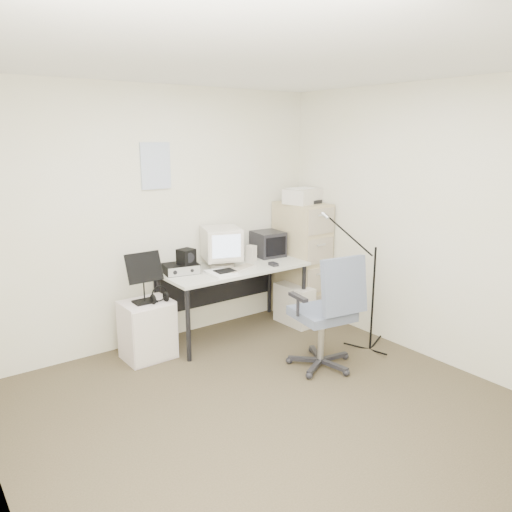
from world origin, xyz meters
TOP-DOWN VIEW (x-y plane):
  - floor at (0.00, 0.00)m, footprint 3.60×3.60m
  - ceiling at (0.00, 0.00)m, footprint 3.60×3.60m
  - wall_back at (0.00, 1.80)m, footprint 3.60×0.02m
  - wall_right at (1.80, 0.00)m, footprint 0.02×3.60m
  - wall_calendar at (-0.02, 1.79)m, footprint 0.30×0.02m
  - filing_cabinet at (1.58, 1.48)m, footprint 0.40×0.60m
  - printer at (1.58, 1.47)m, footprint 0.47×0.38m
  - desk at (0.63, 1.45)m, footprint 1.50×0.70m
  - crt_monitor at (0.55, 1.54)m, footprint 0.46×0.47m
  - crt_tv at (1.20, 1.61)m, footprint 0.33×0.34m
  - desk_speaker at (0.91, 1.53)m, footprint 0.11×0.11m
  - keyboard at (0.60, 1.29)m, footprint 0.42×0.28m
  - mouse at (0.98, 1.23)m, footprint 0.07×0.11m
  - radio_receiver at (0.08, 1.54)m, footprint 0.37×0.29m
  - radio_speaker at (0.13, 1.51)m, footprint 0.17×0.16m
  - papers at (0.38, 1.28)m, footprint 0.24×0.32m
  - pc_tower at (1.32, 1.29)m, footprint 0.22×0.47m
  - office_chair at (0.84, 0.36)m, footprint 0.69×0.69m
  - side_cart at (-0.34, 1.44)m, footprint 0.46×0.37m
  - music_stand at (-0.36, 1.42)m, footprint 0.37×0.28m
  - headphones at (-0.25, 1.34)m, footprint 0.17×0.17m
  - mic_stand at (1.49, 0.34)m, footprint 0.02×0.02m

SIDE VIEW (x-z plane):
  - floor at x=0.00m, z-range -0.01..0.00m
  - pc_tower at x=1.32m, z-range 0.00..0.44m
  - side_cart at x=-0.34m, z-range 0.00..0.55m
  - desk at x=0.63m, z-range 0.00..0.73m
  - office_chair at x=0.84m, z-range 0.00..1.05m
  - headphones at x=-0.25m, z-range 0.59..0.62m
  - filing_cabinet at x=1.58m, z-range 0.00..1.30m
  - mic_stand at x=1.49m, z-range 0.00..1.33m
  - papers at x=0.38m, z-range 0.73..0.75m
  - keyboard at x=0.60m, z-range 0.73..0.75m
  - mouse at x=0.98m, z-range 0.73..0.76m
  - radio_receiver at x=0.08m, z-range 0.73..0.82m
  - music_stand at x=-0.36m, z-range 0.55..1.03m
  - desk_speaker at x=0.91m, z-range 0.73..0.90m
  - crt_tv at x=1.20m, z-range 0.73..1.00m
  - radio_speaker at x=0.13m, z-range 0.82..0.97m
  - crt_monitor at x=0.55m, z-range 0.73..1.13m
  - wall_back at x=0.00m, z-range 0.00..2.50m
  - wall_right at x=1.80m, z-range 0.00..2.50m
  - printer at x=1.58m, z-range 1.30..1.46m
  - wall_calendar at x=-0.02m, z-range 1.53..1.97m
  - ceiling at x=0.00m, z-range 2.50..2.50m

